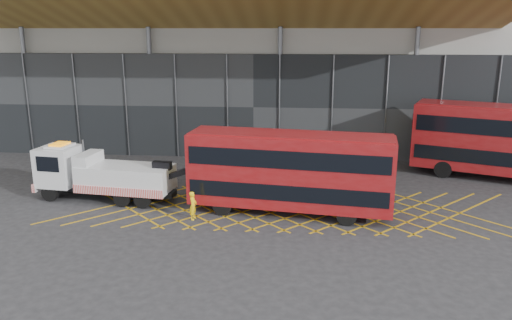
# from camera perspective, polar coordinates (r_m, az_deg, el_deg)

# --- Properties ---
(ground_plane) EXTENTS (120.00, 120.00, 0.00)m
(ground_plane) POSITION_cam_1_polar(r_m,az_deg,el_deg) (28.90, -6.21, -5.24)
(ground_plane) COLOR #252527
(road_markings) EXTENTS (26.36, 7.16, 0.01)m
(road_markings) POSITION_cam_1_polar(r_m,az_deg,el_deg) (28.42, 3.39, -5.52)
(road_markings) COLOR #C69212
(road_markings) RESTS_ON ground_plane
(construction_building) EXTENTS (55.00, 23.97, 18.00)m
(construction_building) POSITION_cam_1_polar(r_m,az_deg,el_deg) (45.18, 0.38, 13.66)
(construction_building) COLOR gray
(construction_building) RESTS_ON ground_plane
(recovery_truck) EXTENTS (9.72, 3.33, 3.37)m
(recovery_truck) POSITION_cam_1_polar(r_m,az_deg,el_deg) (30.80, -17.39, -1.54)
(recovery_truck) COLOR black
(recovery_truck) RESTS_ON ground_plane
(bus_towed) EXTENTS (11.24, 4.08, 4.48)m
(bus_towed) POSITION_cam_1_polar(r_m,az_deg,el_deg) (26.98, 3.84, -1.10)
(bus_towed) COLOR maroon
(bus_towed) RESTS_ON ground_plane
(bus_second) EXTENTS (12.38, 7.20, 4.98)m
(bus_second) POSITION_cam_1_polar(r_m,az_deg,el_deg) (36.88, 27.09, 2.07)
(bus_second) COLOR maroon
(bus_second) RESTS_ON ground_plane
(worker) EXTENTS (0.42, 0.60, 1.54)m
(worker) POSITION_cam_1_polar(r_m,az_deg,el_deg) (26.76, -7.21, -5.19)
(worker) COLOR yellow
(worker) RESTS_ON ground_plane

